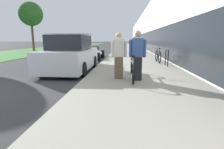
# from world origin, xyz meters

# --- Properties ---
(sidewalk_slab) EXTENTS (4.10, 70.00, 0.10)m
(sidewalk_slab) POSITION_xyz_m (5.10, 21.00, 0.05)
(sidewalk_slab) COLOR gray
(sidewalk_slab) RESTS_ON ground
(storefront_facade) EXTENTS (10.01, 70.00, 5.64)m
(storefront_facade) POSITION_xyz_m (12.18, 29.00, 2.81)
(storefront_facade) COLOR silver
(storefront_facade) RESTS_ON ground
(lawn_strip) EXTENTS (7.39, 70.00, 0.03)m
(lawn_strip) POSITION_xyz_m (-7.14, 25.00, 0.01)
(lawn_strip) COLOR #3D7533
(lawn_strip) RESTS_ON ground
(tandem_bicycle) EXTENTS (0.52, 2.53, 0.85)m
(tandem_bicycle) POSITION_xyz_m (4.78, 2.38, 0.47)
(tandem_bicycle) COLOR black
(tandem_bicycle) RESTS_ON sidewalk_slab
(person_rider) EXTENTS (0.56, 0.22, 1.65)m
(person_rider) POSITION_xyz_m (4.93, 2.06, 0.93)
(person_rider) COLOR black
(person_rider) RESTS_ON sidewalk_slab
(person_bystander) EXTENTS (0.54, 0.21, 1.60)m
(person_bystander) POSITION_xyz_m (4.30, 2.27, 0.91)
(person_bystander) COLOR brown
(person_bystander) RESTS_ON sidewalk_slab
(bike_rack_hoop) EXTENTS (0.05, 0.60, 0.84)m
(bike_rack_hoop) POSITION_xyz_m (6.68, 5.47, 0.62)
(bike_rack_hoop) COLOR black
(bike_rack_hoop) RESTS_ON sidewalk_slab
(cruiser_bike_nearest) EXTENTS (0.52, 1.72, 0.88)m
(cruiser_bike_nearest) POSITION_xyz_m (6.49, 6.89, 0.47)
(cruiser_bike_nearest) COLOR black
(cruiser_bike_nearest) RESTS_ON sidewalk_slab
(parked_sedan_curbside) EXTENTS (1.95, 4.10, 1.72)m
(parked_sedan_curbside) POSITION_xyz_m (1.99, 4.12, 0.75)
(parked_sedan_curbside) COLOR silver
(parked_sedan_curbside) RESTS_ON ground
(vintage_roadster_curbside) EXTENTS (1.84, 4.01, 0.93)m
(vintage_roadster_curbside) POSITION_xyz_m (1.87, 9.11, 0.40)
(vintage_roadster_curbside) COLOR white
(vintage_roadster_curbside) RESTS_ON ground
(street_tree_far) EXTENTS (2.90, 2.90, 5.99)m
(street_tree_far) POSITION_xyz_m (-7.27, 18.04, 4.52)
(street_tree_far) COLOR brown
(street_tree_far) RESTS_ON ground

